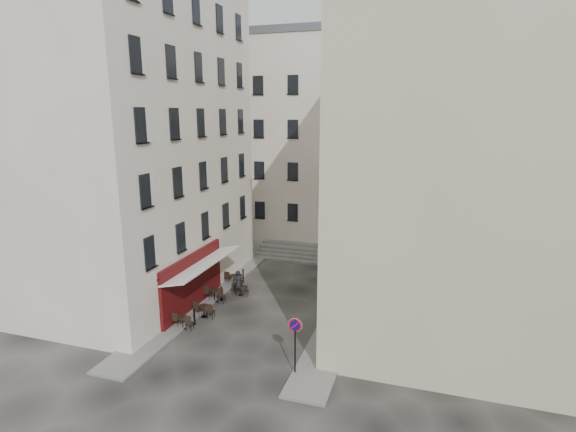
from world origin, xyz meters
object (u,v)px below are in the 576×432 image
at_px(bistro_table_a, 183,321).
at_px(no_parking_sign, 295,335).
at_px(bistro_table_b, 204,310).
at_px(pedestrian, 238,283).

bearing_deg(bistro_table_a, no_parking_sign, -18.39).
distance_m(no_parking_sign, bistro_table_b, 8.07).
distance_m(no_parking_sign, bistro_table_a, 7.77).
distance_m(bistro_table_a, pedestrian, 5.36).
relative_size(no_parking_sign, pedestrian, 1.60).
distance_m(bistro_table_b, pedestrian, 3.64).
bearing_deg(no_parking_sign, bistro_table_b, 151.29).
bearing_deg(bistro_table_a, pedestrian, 78.84).
bearing_deg(no_parking_sign, pedestrian, 131.27).
bearing_deg(bistro_table_b, pedestrian, 80.40).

